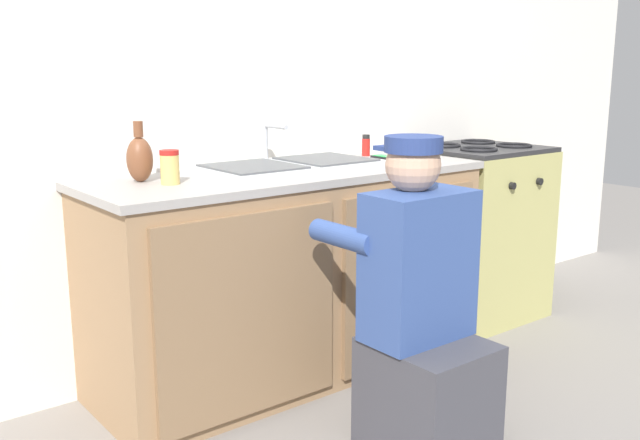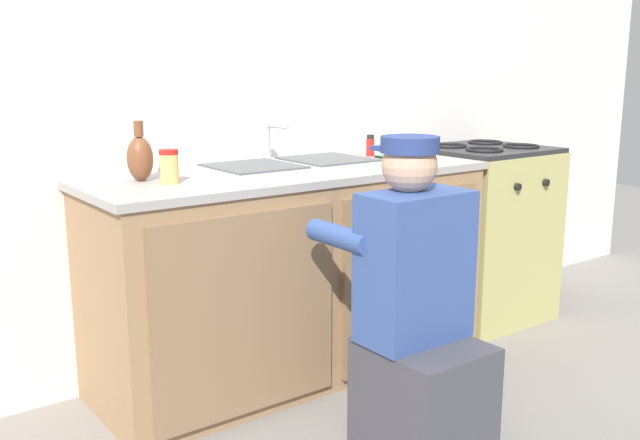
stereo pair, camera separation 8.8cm
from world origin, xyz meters
name	(u,v)px [view 2 (the right image)]	position (x,y,z in m)	size (l,w,h in m)	color
ground_plane	(334,393)	(0.00, 0.00, 0.00)	(12.00, 12.00, 0.00)	gray
back_wall	(248,85)	(0.00, 0.65, 1.25)	(6.00, 0.10, 2.50)	silver
counter_cabinet	(294,277)	(0.00, 0.29, 0.44)	(1.74, 0.62, 0.87)	#997551
countertop	(292,174)	(0.00, 0.30, 0.89)	(1.78, 0.62, 0.03)	#9E9993
sink_double_basin	(292,166)	(0.00, 0.30, 0.92)	(0.80, 0.44, 0.19)	silver
stove_range	(481,232)	(1.22, 0.30, 0.46)	(0.63, 0.62, 0.94)	tan
plumber_person	(417,323)	(-0.02, -0.50, 0.46)	(0.42, 0.61, 1.10)	#3F3F47
cell_phone	(389,157)	(0.60, 0.35, 0.91)	(0.07, 0.14, 0.01)	black
coffee_mug	(413,153)	(0.57, 0.17, 0.95)	(0.13, 0.08, 0.09)	#335699
vase_decorative	(140,158)	(-0.63, 0.41, 0.99)	(0.10, 0.10, 0.23)	brown
spice_bottle_red	(370,146)	(0.59, 0.49, 0.95)	(0.04, 0.04, 0.10)	red
condiment_jar	(169,167)	(-0.56, 0.29, 0.97)	(0.07, 0.07, 0.13)	#DBB760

